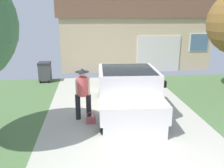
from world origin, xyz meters
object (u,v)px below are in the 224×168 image
object	(u,v)px
house_with_garage	(130,32)
wheeled_trash_bin	(45,71)
pickup_truck	(127,92)
handbag	(91,120)
person_with_hat	(83,92)

from	to	relation	value
house_with_garage	wheeled_trash_bin	size ratio (longest dim) A/B	9.34
pickup_truck	house_with_garage	size ratio (longest dim) A/B	0.56
pickup_truck	wheeled_trash_bin	bearing A→B (deg)	-48.45
wheeled_trash_bin	pickup_truck	bearing A→B (deg)	-51.20
house_with_garage	wheeled_trash_bin	xyz separation A→B (m)	(-5.26, -4.63, -1.66)
pickup_truck	handbag	size ratio (longest dim) A/B	13.83
handbag	house_with_garage	distance (m)	10.60
pickup_truck	wheeled_trash_bin	world-z (taller)	pickup_truck
person_with_hat	pickup_truck	bearing A→B (deg)	29.59
person_with_hat	handbag	xyz separation A→B (m)	(0.23, -0.35, -0.82)
house_with_garage	person_with_hat	bearing A→B (deg)	-108.67
house_with_garage	handbag	bearing A→B (deg)	-106.85
handbag	person_with_hat	bearing A→B (deg)	123.64
handbag	wheeled_trash_bin	size ratio (longest dim) A/B	0.38
pickup_truck	person_with_hat	distance (m)	1.64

